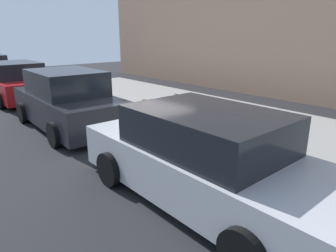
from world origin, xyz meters
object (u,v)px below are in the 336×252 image
at_px(suitcase_maroon_1, 236,137).
at_px(parked_car_silver_0, 205,159).
at_px(parked_car_charcoal_1, 68,101).
at_px(suitcase_red_3, 204,130).
at_px(bollard_post, 145,111).
at_px(fire_hydrant, 158,110).
at_px(suitcase_teal_2, 218,131).
at_px(suitcase_silver_5, 178,118).
at_px(suitcase_olive_4, 191,122).
at_px(suitcase_navy_0, 253,139).
at_px(parked_car_red_2, 16,82).

distance_m(suitcase_maroon_1, parked_car_silver_0, 2.19).
xyz_separation_m(suitcase_maroon_1, parked_car_charcoal_1, (4.58, 1.98, 0.35)).
xyz_separation_m(suitcase_red_3, bollard_post, (2.28, 0.15, 0.08)).
bearing_deg(parked_car_silver_0, fire_hydrant, -27.98).
bearing_deg(suitcase_teal_2, parked_car_charcoal_1, 24.33).
relative_size(suitcase_teal_2, suitcase_silver_5, 1.03).
relative_size(suitcase_red_3, fire_hydrant, 0.71).
xyz_separation_m(suitcase_maroon_1, bollard_post, (3.19, 0.22, 0.04)).
bearing_deg(suitcase_olive_4, parked_car_charcoal_1, 31.92).
bearing_deg(bollard_post, suitcase_teal_2, -177.86).
relative_size(suitcase_silver_5, parked_car_charcoal_1, 0.22).
relative_size(suitcase_navy_0, suitcase_red_3, 1.79).
distance_m(suitcase_navy_0, suitcase_olive_4, 1.90).
relative_size(suitcase_maroon_1, suitcase_teal_2, 0.85).
bearing_deg(fire_hydrant, suitcase_olive_4, -178.08).
xyz_separation_m(suitcase_navy_0, parked_car_red_2, (10.35, 1.94, 0.22)).
bearing_deg(suitcase_teal_2, parked_car_red_2, 11.21).
bearing_deg(parked_car_silver_0, suitcase_teal_2, -54.82).
bearing_deg(parked_car_charcoal_1, parked_car_red_2, 0.00).
distance_m(bollard_post, parked_car_silver_0, 4.44).
height_order(suitcase_navy_0, bollard_post, suitcase_navy_0).
height_order(suitcase_olive_4, parked_car_charcoal_1, parked_car_charcoal_1).
bearing_deg(parked_car_red_2, parked_car_silver_0, 180.00).
height_order(suitcase_navy_0, parked_car_red_2, parked_car_red_2).
distance_m(suitcase_maroon_1, parked_car_charcoal_1, 5.01).
xyz_separation_m(suitcase_teal_2, bollard_post, (2.75, 0.10, -0.02)).
height_order(fire_hydrant, parked_car_red_2, parked_car_red_2).
distance_m(suitcase_olive_4, parked_car_silver_0, 3.04).
relative_size(suitcase_navy_0, fire_hydrant, 1.27).
bearing_deg(bollard_post, parked_car_silver_0, 156.50).
bearing_deg(suitcase_navy_0, parked_car_charcoal_1, 21.04).
relative_size(suitcase_navy_0, parked_car_red_2, 0.22).
xyz_separation_m(suitcase_navy_0, suitcase_silver_5, (2.38, -0.00, -0.03)).
distance_m(suitcase_teal_2, fire_hydrant, 2.29).
height_order(suitcase_navy_0, suitcase_maroon_1, suitcase_navy_0).
xyz_separation_m(suitcase_navy_0, suitcase_maroon_1, (0.47, -0.04, -0.08)).
height_order(suitcase_navy_0, suitcase_olive_4, suitcase_olive_4).
distance_m(suitcase_olive_4, parked_car_charcoal_1, 3.72).
relative_size(suitcase_maroon_1, suitcase_red_3, 1.53).
relative_size(suitcase_maroon_1, fire_hydrant, 1.09).
bearing_deg(suitcase_red_3, parked_car_charcoal_1, 27.61).
xyz_separation_m(suitcase_maroon_1, suitcase_silver_5, (1.92, 0.04, 0.05)).
bearing_deg(suitcase_navy_0, parked_car_red_2, 10.63).
bearing_deg(parked_car_red_2, fire_hydrant, -164.97).
distance_m(suitcase_navy_0, parked_car_silver_0, 2.00).
distance_m(suitcase_silver_5, parked_car_red_2, 8.20).
xyz_separation_m(suitcase_olive_4, parked_car_red_2, (8.44, 1.96, 0.25)).
height_order(suitcase_teal_2, parked_car_silver_0, parked_car_silver_0).
bearing_deg(suitcase_maroon_1, parked_car_silver_0, 113.71).
bearing_deg(suitcase_maroon_1, suitcase_red_3, 3.91).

